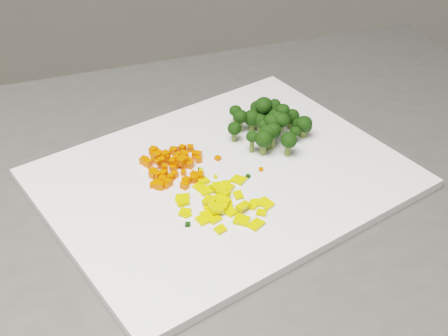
{
  "coord_description": "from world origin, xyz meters",
  "views": [
    {
      "loc": [
        0.21,
        -0.39,
        1.36
      ],
      "look_at": [
        0.23,
        0.2,
        0.92
      ],
      "focal_mm": 50.0,
      "sensor_mm": 36.0,
      "label": 1
    }
  ],
  "objects_px": {
    "pepper_pile": "(224,199)",
    "broccoli_pile": "(270,120)",
    "carrot_pile": "(169,159)",
    "cutting_board": "(224,178)"
  },
  "relations": [
    {
      "from": "pepper_pile",
      "to": "broccoli_pile",
      "type": "distance_m",
      "value": 0.15
    },
    {
      "from": "carrot_pile",
      "to": "broccoli_pile",
      "type": "bearing_deg",
      "value": 26.77
    },
    {
      "from": "cutting_board",
      "to": "broccoli_pile",
      "type": "distance_m",
      "value": 0.11
    },
    {
      "from": "carrot_pile",
      "to": "pepper_pile",
      "type": "height_order",
      "value": "carrot_pile"
    },
    {
      "from": "cutting_board",
      "to": "carrot_pile",
      "type": "xyz_separation_m",
      "value": [
        -0.07,
        0.02,
        0.02
      ]
    },
    {
      "from": "carrot_pile",
      "to": "pepper_pile",
      "type": "distance_m",
      "value": 0.1
    },
    {
      "from": "cutting_board",
      "to": "broccoli_pile",
      "type": "height_order",
      "value": "broccoli_pile"
    },
    {
      "from": "carrot_pile",
      "to": "pepper_pile",
      "type": "relative_size",
      "value": 0.86
    },
    {
      "from": "pepper_pile",
      "to": "broccoli_pile",
      "type": "xyz_separation_m",
      "value": [
        0.06,
        0.14,
        0.02
      ]
    },
    {
      "from": "cutting_board",
      "to": "carrot_pile",
      "type": "distance_m",
      "value": 0.07
    }
  ]
}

